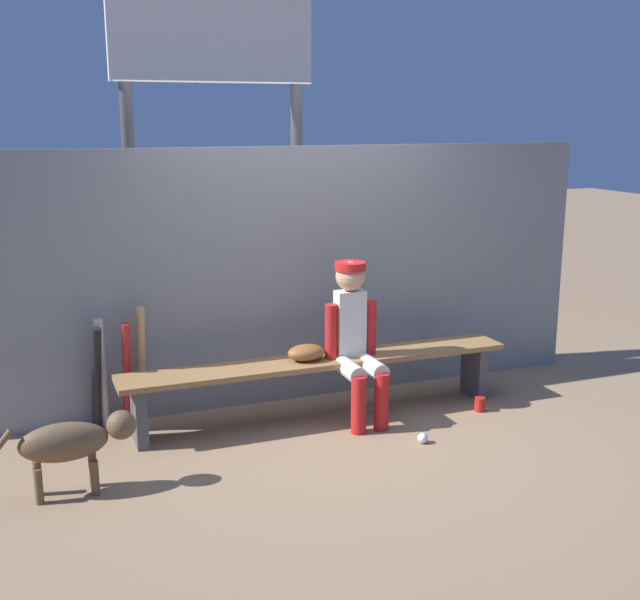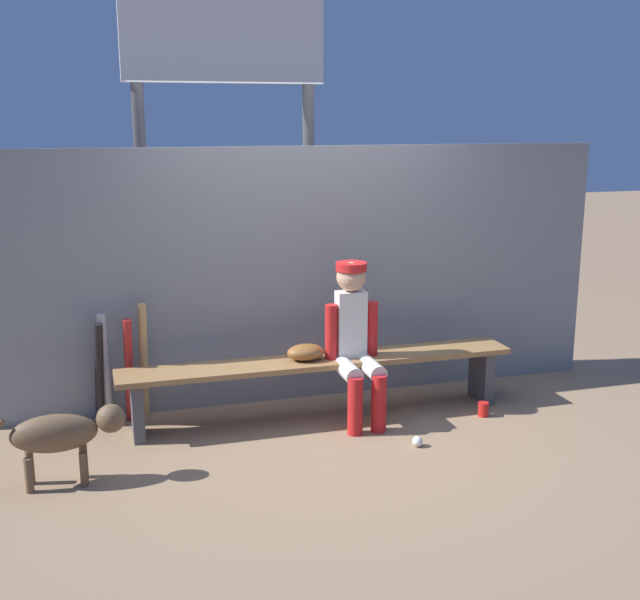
# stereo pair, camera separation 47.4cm
# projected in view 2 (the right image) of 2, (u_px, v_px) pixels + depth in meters

# --- Properties ---
(ground_plane) EXTENTS (30.00, 30.00, 0.00)m
(ground_plane) POSITION_uv_depth(u_px,v_px,m) (320.00, 417.00, 6.00)
(ground_plane) COLOR #937556
(chainlink_fence) EXTENTS (5.01, 0.03, 2.01)m
(chainlink_fence) POSITION_uv_depth(u_px,v_px,m) (303.00, 276.00, 6.22)
(chainlink_fence) COLOR gray
(chainlink_fence) RESTS_ON ground_plane
(dugout_bench) EXTENTS (2.99, 0.36, 0.46)m
(dugout_bench) POSITION_uv_depth(u_px,v_px,m) (320.00, 371.00, 5.92)
(dugout_bench) COLOR olive
(dugout_bench) RESTS_ON ground_plane
(player_seated) EXTENTS (0.41, 0.55, 1.19)m
(player_seated) POSITION_uv_depth(u_px,v_px,m) (356.00, 337.00, 5.82)
(player_seated) COLOR silver
(player_seated) RESTS_ON ground_plane
(baseball_glove) EXTENTS (0.28, 0.20, 0.12)m
(baseball_glove) POSITION_uv_depth(u_px,v_px,m) (306.00, 352.00, 5.85)
(baseball_glove) COLOR brown
(baseball_glove) RESTS_ON dugout_bench
(bat_wood_tan) EXTENTS (0.08, 0.21, 0.91)m
(bat_wood_tan) POSITION_uv_depth(u_px,v_px,m) (144.00, 361.00, 5.89)
(bat_wood_tan) COLOR tan
(bat_wood_tan) RESTS_ON ground_plane
(bat_aluminum_red) EXTENTS (0.07, 0.20, 0.81)m
(bat_aluminum_red) POSITION_uv_depth(u_px,v_px,m) (129.00, 370.00, 5.81)
(bat_aluminum_red) COLOR #B22323
(bat_aluminum_red) RESTS_ON ground_plane
(bat_aluminum_silver) EXTENTS (0.09, 0.16, 0.84)m
(bat_aluminum_silver) POSITION_uv_depth(u_px,v_px,m) (105.00, 368.00, 5.82)
(bat_aluminum_silver) COLOR #B7B7BC
(bat_aluminum_silver) RESTS_ON ground_plane
(bat_aluminum_black) EXTENTS (0.10, 0.22, 0.80)m
(bat_aluminum_black) POSITION_uv_depth(u_px,v_px,m) (99.00, 374.00, 5.76)
(bat_aluminum_black) COLOR black
(bat_aluminum_black) RESTS_ON ground_plane
(baseball) EXTENTS (0.07, 0.07, 0.07)m
(baseball) POSITION_uv_depth(u_px,v_px,m) (417.00, 441.00, 5.47)
(baseball) COLOR white
(baseball) RESTS_ON ground_plane
(cup_on_ground) EXTENTS (0.08, 0.08, 0.11)m
(cup_on_ground) POSITION_uv_depth(u_px,v_px,m) (483.00, 409.00, 6.01)
(cup_on_ground) COLOR red
(cup_on_ground) RESTS_ON ground_plane
(cup_on_bench) EXTENTS (0.08, 0.08, 0.11)m
(cup_on_bench) POSITION_uv_depth(u_px,v_px,m) (344.00, 350.00, 5.92)
(cup_on_bench) COLOR silver
(cup_on_bench) RESTS_ON dugout_bench
(scoreboard) EXTENTS (1.91, 0.27, 3.57)m
(scoreboard) POSITION_uv_depth(u_px,v_px,m) (232.00, 87.00, 6.43)
(scoreboard) COLOR #3F3F42
(scoreboard) RESTS_ON ground_plane
(dog) EXTENTS (0.84, 0.20, 0.49)m
(dog) POSITION_uv_depth(u_px,v_px,m) (64.00, 433.00, 4.85)
(dog) COLOR brown
(dog) RESTS_ON ground_plane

